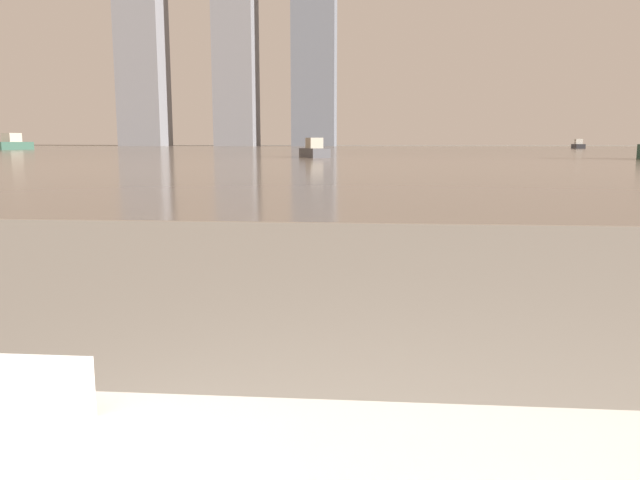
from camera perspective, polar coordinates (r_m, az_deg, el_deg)
harbor_water at (r=61.84m, az=4.87°, el=8.16°), size 180.00×110.00×0.01m
harbor_boat_0 at (r=84.85m, az=22.54°, el=8.02°), size 1.36×3.20×1.17m
harbor_boat_2 at (r=34.84m, az=-0.53°, el=8.18°), size 1.99×3.04×1.08m
harbor_boat_5 at (r=75.33m, az=-26.34°, el=7.89°), size 2.55×4.91×1.76m
skyline_tower_2 at (r=119.43m, az=-0.51°, el=16.65°), size 7.82×7.96×33.51m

